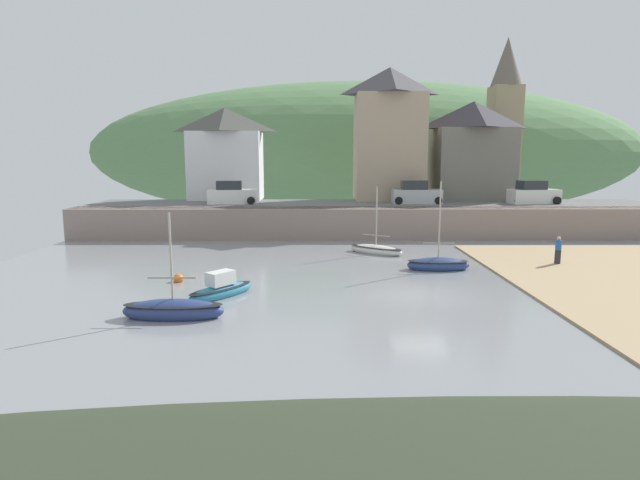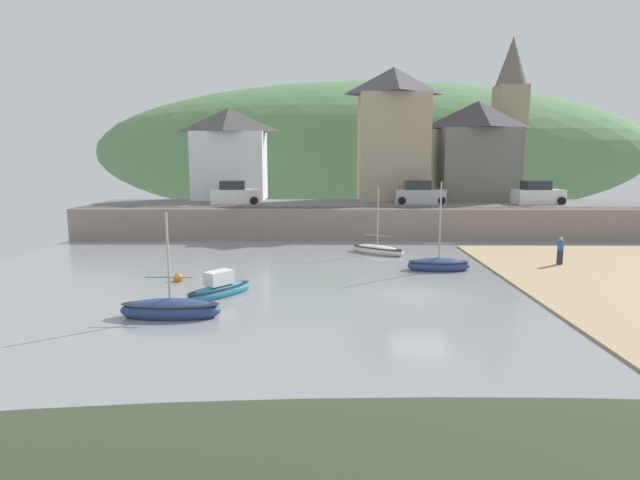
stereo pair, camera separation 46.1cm
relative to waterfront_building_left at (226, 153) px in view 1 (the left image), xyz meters
The scene contains 16 objects.
ground 38.25m from the waterfront_building_left, 67.22° to the right, with size 48.00×41.00×0.61m.
quay_seawall 16.17m from the waterfront_building_left, 30.26° to the right, with size 48.00×9.40×2.40m.
hillside_backdrop 33.80m from the waterfront_building_left, 62.56° to the left, with size 80.00×44.00×19.84m.
waterfront_building_left is the anchor object (origin of this frame).
waterfront_building_centre 15.12m from the waterfront_building_left, ahead, with size 6.42×5.73×11.89m.
waterfront_building_right 22.72m from the waterfront_building_left, ahead, with size 7.18×5.61×8.92m.
church_with_spire 27.48m from the waterfront_building_left, ahead, with size 3.00×3.00×15.38m.
sailboat_nearest_shore 26.55m from the waterfront_building_left, 81.06° to the right, with size 3.07×3.44×1.33m.
sailboat_tall_mast 20.25m from the waterfront_building_left, 50.17° to the right, with size 3.81×3.22×4.57m.
fishing_boat_green 25.77m from the waterfront_building_left, 52.31° to the right, with size 3.54×1.41×5.17m.
sailboat_white_hull 29.48m from the waterfront_building_left, 84.63° to the right, with size 4.03×1.32×4.41m.
parked_car_near_slipway 5.80m from the waterfront_building_left, 75.01° to the right, with size 4.25×2.12×1.95m.
parked_car_by_wall 17.75m from the waterfront_building_left, 14.98° to the right, with size 4.13×1.82×1.95m.
parked_car_end_of_row 27.36m from the waterfront_building_left, ahead, with size 4.27×2.17×1.95m.
person_on_slipway 29.81m from the waterfront_building_left, 39.52° to the right, with size 0.34×0.34×1.62m.
mooring_buoy 23.58m from the waterfront_building_left, 86.66° to the right, with size 0.52×0.52×0.52m.
Camera 1 is at (-4.80, -23.48, 6.31)m, focal length 29.31 mm.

